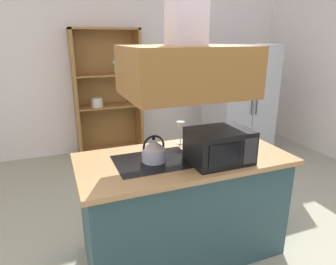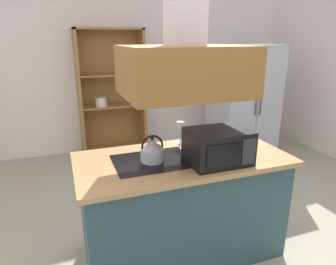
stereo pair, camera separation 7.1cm
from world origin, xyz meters
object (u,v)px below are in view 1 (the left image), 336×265
Objects in this scene: cutting_board at (223,138)px; microwave at (219,146)px; kettle at (154,151)px; wine_glass_on_counter at (180,127)px; dish_cabinet at (108,100)px; refrigerator at (239,102)px.

microwave reaches higher than cutting_board.
microwave is (0.46, -0.19, 0.04)m from kettle.
cutting_board is 1.65× the size of wine_glass_on_counter.
dish_cabinet is 2.48m from cutting_board.
cutting_board is at bearing -128.47° from refrigerator.
cutting_board is (0.78, 0.26, -0.08)m from kettle.
microwave reaches higher than kettle.
kettle is at bearing -139.92° from wine_glass_on_counter.
kettle is at bearing -161.32° from cutting_board.
kettle is at bearing -137.90° from refrigerator.
refrigerator is at bearing 42.50° from wine_glass_on_counter.
dish_cabinet is 4.23× the size of microwave.
cutting_board is 0.45m from wine_glass_on_counter.
refrigerator is at bearing 51.53° from cutting_board.
microwave is (0.33, -2.85, 0.16)m from dish_cabinet.
refrigerator is 8.33× the size of wine_glass_on_counter.
refrigerator is 5.05× the size of cutting_board.
microwave is at bearing -83.44° from dish_cabinet.
dish_cabinet is 5.73× the size of cutting_board.
kettle is (-0.13, -2.66, 0.12)m from dish_cabinet.
microwave is 0.50m from wine_glass_on_counter.
kettle is at bearing -92.90° from dish_cabinet.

